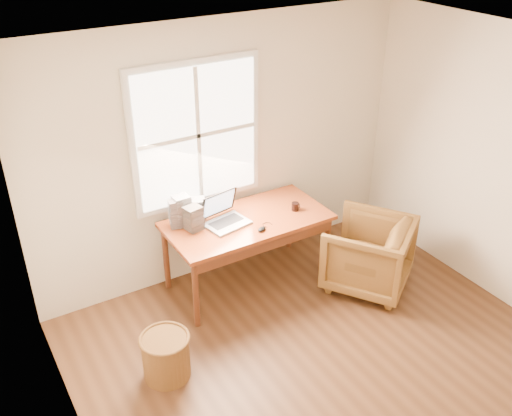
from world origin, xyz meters
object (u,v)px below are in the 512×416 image
Objects in this scene: desk at (247,221)px; armchair at (368,254)px; cd_stack_a at (182,210)px; wicker_stool at (166,357)px; laptop at (227,213)px; coffee_mug at (295,206)px.

desk reaches higher than armchair.
armchair is 1.90m from cd_stack_a.
armchair is 2.68× the size of cd_stack_a.
desk is 1.99× the size of armchair.
wicker_stool is 1.45m from laptop.
armchair reaches higher than wicker_stool.
cd_stack_a reaches higher than coffee_mug.
armchair is 9.84× the size of coffee_mug.
coffee_mug is at bearing -17.77° from laptop.
laptop is at bearing -33.78° from cd_stack_a.
desk is 0.51m from coffee_mug.
wicker_stool is at bearing -147.91° from desk.
desk is 5.32× the size of cd_stack_a.
desk is 19.57× the size of coffee_mug.
wicker_stool is at bearing -30.94° from armchair.
desk is at bearing -66.53° from armchair.
desk is at bearing -11.35° from laptop.
cd_stack_a reaches higher than desk.
wicker_stool is 1.95m from coffee_mug.
coffee_mug reaches higher than desk.
laptop reaches higher than desk.
desk reaches higher than wicker_stool.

